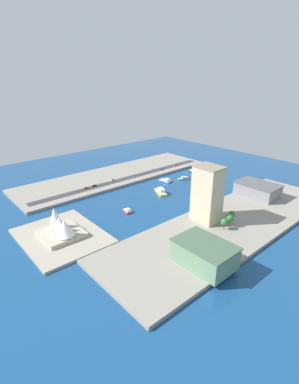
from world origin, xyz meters
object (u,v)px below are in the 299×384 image
object	(u,v)px
water_taxi_orange	(217,174)
office_block_beige	(207,194)
hatchback_blue	(162,169)
catamaran_blue	(166,181)
tugboat_red	(127,211)
traffic_light_waterfront	(153,170)
barge_flat_brown	(202,188)
pickup_red	(86,188)
van_white	(113,180)
terminal_long_green	(204,254)
ferry_yellow_fast	(161,191)
suv_black	(94,186)
patrol_launch_navy	(194,171)
yacht_sleek_gray	(184,179)
warehouse_low_gray	(257,189)
opera_landmark	(60,226)
taxi_yellow_cab	(175,165)

from	to	relation	value
water_taxi_orange	office_block_beige	bearing A→B (deg)	122.33
hatchback_blue	catamaran_blue	bearing A→B (deg)	143.59
catamaran_blue	hatchback_blue	size ratio (longest dim) A/B	3.20
tugboat_red	water_taxi_orange	distance (m)	144.92
traffic_light_waterfront	office_block_beige	bearing A→B (deg)	157.81
barge_flat_brown	pickup_red	size ratio (longest dim) A/B	4.36
barge_flat_brown	van_white	bearing A→B (deg)	39.10
water_taxi_orange	terminal_long_green	size ratio (longest dim) A/B	0.44
ferry_yellow_fast	traffic_light_waterfront	size ratio (longest dim) A/B	3.34
water_taxi_orange	suv_black	bearing A→B (deg)	66.76
patrol_launch_navy	terminal_long_green	size ratio (longest dim) A/B	0.39
catamaran_blue	terminal_long_green	size ratio (longest dim) A/B	0.44
tugboat_red	patrol_launch_navy	bearing A→B (deg)	-74.57
yacht_sleek_gray	pickup_red	xyz separation A→B (m)	(43.54, 103.76, 2.01)
terminal_long_green	pickup_red	bearing A→B (deg)	-3.21
ferry_yellow_fast	yacht_sleek_gray	world-z (taller)	ferry_yellow_fast
warehouse_low_gray	hatchback_blue	size ratio (longest dim) A/B	7.82
tugboat_red	terminal_long_green	bearing A→B (deg)	173.02
van_white	hatchback_blue	size ratio (longest dim) A/B	0.94
tugboat_red	ferry_yellow_fast	xyz separation A→B (m)	(12.19, -52.26, 0.88)
ferry_yellow_fast	barge_flat_brown	distance (m)	47.27
tugboat_red	patrol_launch_navy	distance (m)	136.46
catamaran_blue	office_block_beige	distance (m)	105.63
patrol_launch_navy	office_block_beige	distance (m)	136.23
catamaran_blue	barge_flat_brown	distance (m)	44.03
traffic_light_waterfront	water_taxi_orange	bearing A→B (deg)	-130.52
yacht_sleek_gray	terminal_long_green	xyz separation A→B (m)	(-120.45, 112.95, 8.61)
suv_black	opera_landmark	world-z (taller)	opera_landmark
catamaran_blue	van_white	world-z (taller)	van_white
patrol_launch_navy	taxi_yellow_cab	size ratio (longest dim) A/B	3.21
yacht_sleek_gray	catamaran_blue	bearing A→B (deg)	66.14
ferry_yellow_fast	opera_landmark	size ratio (longest dim) A/B	0.72
office_block_beige	terminal_long_green	bearing A→B (deg)	127.64
hatchback_blue	van_white	bearing A→B (deg)	84.86
patrol_launch_navy	pickup_red	world-z (taller)	pickup_red
warehouse_low_gray	taxi_yellow_cab	xyz separation A→B (m)	(124.23, -13.16, -5.50)
hatchback_blue	opera_landmark	size ratio (longest dim) A/B	0.17
warehouse_low_gray	patrol_launch_navy	bearing A→B (deg)	-9.43
terminal_long_green	barge_flat_brown	bearing A→B (deg)	-50.62
warehouse_low_gray	suv_black	bearing A→B (deg)	40.18
terminal_long_green	ferry_yellow_fast	bearing A→B (deg)	-30.83
patrol_launch_navy	barge_flat_brown	distance (m)	56.27
yacht_sleek_gray	hatchback_blue	xyz separation A→B (m)	(38.71, -1.53, 2.03)
patrol_launch_navy	hatchback_blue	world-z (taller)	hatchback_blue
warehouse_low_gray	suv_black	size ratio (longest dim) A/B	7.62
yacht_sleek_gray	suv_black	world-z (taller)	suv_black
van_white	traffic_light_waterfront	distance (m)	53.40
water_taxi_orange	patrol_launch_navy	bearing A→B (deg)	26.84
terminal_long_green	catamaran_blue	bearing A→B (deg)	-35.56
catamaran_blue	yacht_sleek_gray	bearing A→B (deg)	-113.86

